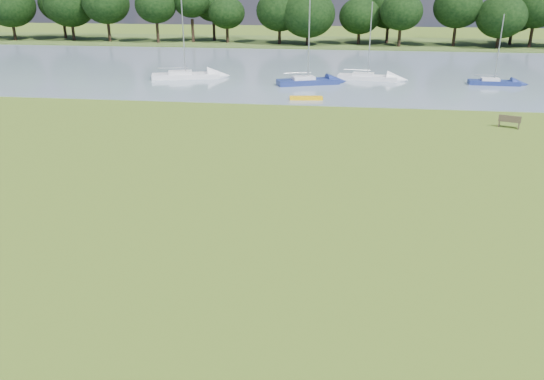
# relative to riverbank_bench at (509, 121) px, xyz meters

# --- Properties ---
(ground) EXTENTS (220.00, 220.00, 0.00)m
(ground) POSITION_rel_riverbank_bench_xyz_m (-15.30, -16.66, -0.47)
(ground) COLOR olive
(river) EXTENTS (220.00, 40.00, 0.10)m
(river) POSITION_rel_riverbank_bench_xyz_m (-15.30, 25.34, -0.47)
(river) COLOR gray
(river) RESTS_ON ground
(far_bank) EXTENTS (220.00, 20.00, 0.40)m
(far_bank) POSITION_rel_riverbank_bench_xyz_m (-15.30, 55.34, -0.47)
(far_bank) COLOR #4C6626
(far_bank) RESTS_ON ground
(riverbank_bench) EXTENTS (1.59, 0.96, 0.94)m
(riverbank_bench) POSITION_rel_riverbank_bench_xyz_m (0.00, 0.00, 0.00)
(riverbank_bench) COLOR brown
(riverbank_bench) RESTS_ON ground
(kayak) EXTENTS (3.00, 1.05, 0.29)m
(kayak) POSITION_rel_riverbank_bench_xyz_m (-15.32, 7.61, -0.28)
(kayak) COLOR #F5B008
(kayak) RESTS_ON river
(tree_line) EXTENTS (152.21, 8.11, 9.82)m
(tree_line) POSITION_rel_riverbank_bench_xyz_m (-9.24, 51.34, 5.37)
(tree_line) COLOR black
(tree_line) RESTS_ON far_bank
(sailboat_0) EXTENTS (6.57, 2.76, 7.92)m
(sailboat_0) POSITION_rel_riverbank_bench_xyz_m (-9.64, 19.01, -0.02)
(sailboat_0) COLOR silver
(sailboat_0) RESTS_ON river
(sailboat_1) EXTENTS (6.52, 3.99, 8.37)m
(sailboat_1) POSITION_rel_riverbank_bench_xyz_m (-15.79, 15.10, 0.09)
(sailboat_1) COLOR navy
(sailboat_1) RESTS_ON river
(sailboat_3) EXTENTS (7.51, 4.06, 8.79)m
(sailboat_3) POSITION_rel_riverbank_bench_xyz_m (-29.33, 17.09, 0.05)
(sailboat_3) COLOR silver
(sailboat_3) RESTS_ON river
(sailboat_5) EXTENTS (5.05, 1.58, 6.90)m
(sailboat_5) POSITION_rel_riverbank_bench_xyz_m (3.10, 17.58, -0.02)
(sailboat_5) COLOR navy
(sailboat_5) RESTS_ON river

